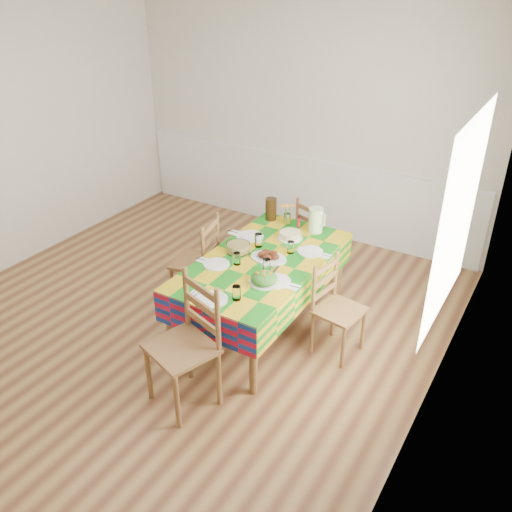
{
  "coord_description": "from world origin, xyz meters",
  "views": [
    {
      "loc": [
        2.75,
        -3.13,
        2.99
      ],
      "look_at": [
        0.72,
        0.26,
        0.82
      ],
      "focal_mm": 38.0,
      "sensor_mm": 36.0,
      "label": 1
    }
  ],
  "objects": [
    {
      "name": "chair_right",
      "position": [
        1.39,
        0.43,
        0.42
      ],
      "size": [
        0.41,
        0.43,
        0.85
      ],
      "rotation": [
        0.0,
        0.0,
        1.41
      ],
      "color": "brown",
      "rests_on": "room"
    },
    {
      "name": "tea_pitcher",
      "position": [
        0.33,
        1.18,
        0.8
      ],
      "size": [
        0.11,
        0.11,
        0.22
      ],
      "primitive_type": "cylinder",
      "color": "black",
      "rests_on": "dining_table"
    },
    {
      "name": "window_right",
      "position": [
        2.23,
        0.3,
        1.5
      ],
      "size": [
        0.0,
        1.4,
        1.4
      ],
      "primitive_type": "plane",
      "rotation": [
        0.0,
        -1.57,
        0.0
      ],
      "color": "white",
      "rests_on": "room"
    },
    {
      "name": "flower_vase",
      "position": [
        0.53,
        1.15,
        0.79
      ],
      "size": [
        0.14,
        0.12,
        0.23
      ],
      "color": "white",
      "rests_on": "dining_table"
    },
    {
      "name": "salad_platter",
      "position": [
        0.89,
        0.09,
        0.73
      ],
      "size": [
        0.24,
        0.24,
        0.1
      ],
      "color": "white",
      "rests_on": "dining_table"
    },
    {
      "name": "wainscot",
      "position": [
        0.0,
        2.48,
        0.49
      ],
      "size": [
        4.41,
        0.06,
        0.92
      ],
      "color": "silver",
      "rests_on": "room"
    },
    {
      "name": "setting_right_near",
      "position": [
        0.92,
        0.2,
        0.72
      ],
      "size": [
        0.45,
        0.26,
        0.12
      ],
      "rotation": [
        0.0,
        0.0,
        -1.57
      ],
      "color": "white",
      "rests_on": "dining_table"
    },
    {
      "name": "hot_sauce",
      "position": [
        0.65,
        1.16,
        0.75
      ],
      "size": [
        0.03,
        0.03,
        0.12
      ],
      "primitive_type": "cylinder",
      "color": "red",
      "rests_on": "dining_table"
    },
    {
      "name": "pasta_bowl",
      "position": [
        0.42,
        0.44,
        0.73
      ],
      "size": [
        0.22,
        0.22,
        0.08
      ],
      "color": "white",
      "rests_on": "dining_table"
    },
    {
      "name": "setting_left_near",
      "position": [
        0.44,
        0.18,
        0.72
      ],
      "size": [
        0.41,
        0.24,
        0.11
      ],
      "rotation": [
        0.0,
        0.0,
        1.57
      ],
      "color": "white",
      "rests_on": "dining_table"
    },
    {
      "name": "chair_far",
      "position": [
        0.67,
        1.55,
        0.42
      ],
      "size": [
        0.48,
        0.47,
        0.85
      ],
      "rotation": [
        0.0,
        0.0,
        2.78
      ],
      "color": "brown",
      "rests_on": "room"
    },
    {
      "name": "setting_right_far",
      "position": [
        0.93,
        0.72,
        0.72
      ],
      "size": [
        0.43,
        0.25,
        0.11
      ],
      "rotation": [
        0.0,
        0.0,
        -1.57
      ],
      "color": "white",
      "rests_on": "dining_table"
    },
    {
      "name": "green_pitcher",
      "position": [
        0.83,
        1.16,
        0.81
      ],
      "size": [
        0.14,
        0.14,
        0.24
      ],
      "primitive_type": "cylinder",
      "color": "#C4E7A3",
      "rests_on": "dining_table"
    },
    {
      "name": "chair_near",
      "position": [
        0.69,
        -0.69,
        0.51
      ],
      "size": [
        0.57,
        0.56,
        1.03
      ],
      "rotation": [
        0.0,
        0.0,
        -0.33
      ],
      "color": "brown",
      "rests_on": "room"
    },
    {
      "name": "setting_near_head",
      "position": [
        0.73,
        -0.29,
        0.72
      ],
      "size": [
        0.39,
        0.26,
        0.12
      ],
      "color": "white",
      "rests_on": "dining_table"
    },
    {
      "name": "meat_platter",
      "position": [
        0.72,
        0.46,
        0.72
      ],
      "size": [
        0.33,
        0.24,
        0.06
      ],
      "color": "white",
      "rests_on": "dining_table"
    },
    {
      "name": "setting_left_far",
      "position": [
        0.42,
        0.69,
        0.72
      ],
      "size": [
        0.47,
        0.28,
        0.12
      ],
      "rotation": [
        0.0,
        0.0,
        1.57
      ],
      "color": "white",
      "rests_on": "dining_table"
    },
    {
      "name": "cake",
      "position": [
        0.7,
        0.91,
        0.72
      ],
      "size": [
        0.23,
        0.23,
        0.06
      ],
      "color": "white",
      "rests_on": "dining_table"
    },
    {
      "name": "serving_utensils",
      "position": [
        0.84,
        0.33,
        0.7
      ],
      "size": [
        0.14,
        0.32,
        0.01
      ],
      "color": "black",
      "rests_on": "dining_table"
    },
    {
      "name": "dining_table",
      "position": [
        0.68,
        0.43,
        0.62
      ],
      "size": [
        0.96,
        1.78,
        0.69
      ],
      "color": "brown",
      "rests_on": "room"
    },
    {
      "name": "chair_left",
      "position": [
        -0.03,
        0.44,
        0.46
      ],
      "size": [
        0.47,
        0.49,
        0.92
      ],
      "rotation": [
        0.0,
        0.0,
        -1.34
      ],
      "color": "brown",
      "rests_on": "room"
    },
    {
      "name": "room",
      "position": [
        0.0,
        0.0,
        1.35
      ],
      "size": [
        4.58,
        5.08,
        2.78
      ],
      "color": "brown",
      "rests_on": "ground"
    },
    {
      "name": "name_card",
      "position": [
        0.67,
        -0.41,
        0.7
      ],
      "size": [
        0.08,
        0.02,
        0.02
      ],
      "primitive_type": "cube",
      "color": "white",
      "rests_on": "dining_table"
    }
  ]
}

